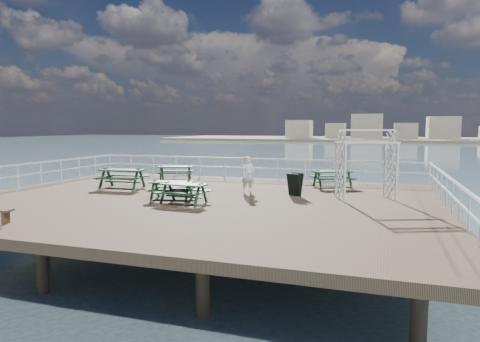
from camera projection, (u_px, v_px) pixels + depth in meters
name	position (u px, v px, depth m)	size (l,w,h in m)	color
ground	(199.00, 202.00, 16.52)	(18.00, 14.00, 0.30)	brown
sea_backdrop	(400.00, 136.00, 139.27)	(300.00, 300.00, 9.20)	#405E6C
railing	(221.00, 170.00, 18.86)	(17.77, 13.76, 1.10)	white
picnic_table_a	(122.00, 174.00, 19.30)	(2.09, 1.74, 0.96)	#12331D
picnic_table_b	(176.00, 170.00, 22.00)	(2.08, 1.89, 0.83)	#12331D
picnic_table_c	(332.00, 175.00, 19.58)	(2.21, 2.08, 0.85)	#12331D
picnic_table_d	(172.00, 186.00, 16.27)	(1.82, 1.57, 0.78)	#12331D
picnic_table_e	(184.00, 189.00, 15.49)	(1.74, 1.44, 0.80)	#12331D
trellis_arbor	(366.00, 168.00, 16.24)	(2.42, 1.87, 2.67)	white
sandwich_board	(295.00, 185.00, 17.08)	(0.68, 0.60, 0.93)	black
person	(248.00, 175.00, 17.77)	(0.56, 0.37, 1.54)	white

